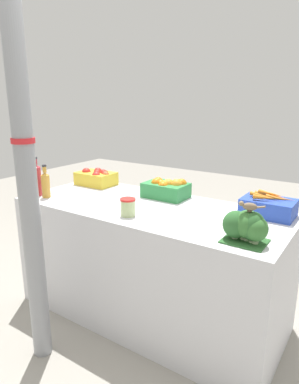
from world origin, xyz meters
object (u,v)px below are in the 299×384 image
Objects in this scene: orange_crate at (167,188)px; juice_bottle_amber at (46,184)px; pickle_jar at (128,207)px; sparrow_bird at (249,206)px; carrot_crate at (268,206)px; support_pole at (23,142)px; juice_bottle_ruby at (36,179)px; broccoli_pile at (247,226)px; apple_crate at (96,177)px.

juice_bottle_amber is at bearing -146.36° from orange_crate.
pickle_jar is 0.84× the size of sparrow_bird.
orange_crate is 0.75m from carrot_crate.
support_pole reaches higher than juice_bottle_ruby.
support_pole reaches higher than orange_crate.
orange_crate is 1.00× the size of carrot_crate.
broccoli_pile is at bearing 24.04° from support_pole.
orange_crate is 0.50m from pickle_jar.
juice_bottle_ruby reaches higher than pickle_jar.
carrot_crate is (1.45, 0.00, -0.01)m from apple_crate.
support_pole is 8.39× the size of carrot_crate.
carrot_crate is 0.51m from sparrow_bird.
apple_crate is 1.00× the size of orange_crate.
orange_crate is (0.32, 0.97, -0.42)m from support_pole.
juice_bottle_amber is at bearing -179.50° from pickle_jar.
support_pole is 0.75m from juice_bottle_amber.
carrot_crate is at bearing 17.30° from juice_bottle_ruby.
pickle_jar is 0.78m from sparrow_bird.
broccoli_pile is 0.80× the size of juice_bottle_ruby.
juice_bottle_amber is at bearing 0.00° from juice_bottle_ruby.
broccoli_pile is 0.76m from pickle_jar.
apple_crate is 0.70m from orange_crate.
apple_crate is at bearing 145.48° from pickle_jar.
support_pole is 1.11m from orange_crate.
support_pole is at bearing -137.90° from carrot_crate.
broccoli_pile is (0.02, -0.48, 0.03)m from carrot_crate.
support_pole reaches higher than broccoli_pile.
juice_bottle_amber is at bearing -179.34° from broccoli_pile.
apple_crate is 1.28× the size of juice_bottle_amber.
broccoli_pile reaches higher than pickle_jar.
support_pole is at bearing -125.27° from pickle_jar.
broccoli_pile is 0.95× the size of juice_bottle_amber.
sparrow_bird is (0.01, -0.01, 0.11)m from broccoli_pile.
sparrow_bird is (0.78, -0.50, 0.13)m from orange_crate.
carrot_crate is 1.35× the size of broccoli_pile.
juice_bottle_ruby is (-0.86, -0.50, 0.06)m from orange_crate.
orange_crate is 1.35× the size of broccoli_pile.
carrot_crate is at bearing 42.10° from support_pole.
orange_crate is 2.38× the size of sparrow_bird.
support_pole reaches higher than pickle_jar.
apple_crate is 1.45m from carrot_crate.
pickle_jar is (-0.76, -0.01, -0.03)m from broccoli_pile.
juice_bottle_amber reaches higher than broccoli_pile.
juice_bottle_amber is at bearing -12.70° from sparrow_bird.
juice_bottle_ruby is at bearing -179.56° from pickle_jar.
pickle_jar is (0.87, 0.01, -0.07)m from juice_bottle_ruby.
support_pole is at bearing -41.51° from juice_bottle_ruby.
broccoli_pile is 1.63m from juice_bottle_ruby.
sparrow_bird is at bearing 0.23° from juice_bottle_ruby.
pickle_jar is at bearing 54.73° from support_pole.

